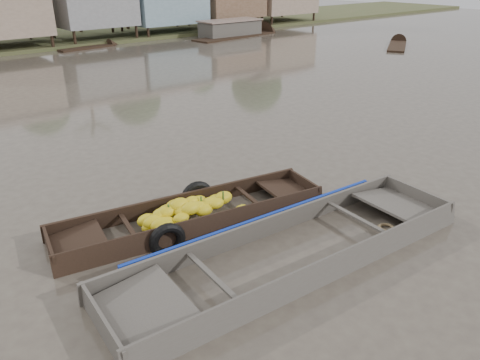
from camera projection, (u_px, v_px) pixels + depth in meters
ground at (260, 251)px, 9.46m from camera, size 120.00×120.00×0.00m
banana_boat at (188, 216)px, 10.41m from camera, size 6.36×2.61×0.86m
viewer_boat at (293, 255)px, 9.23m from camera, size 7.96×2.68×0.63m
distant_boats at (169, 42)px, 33.57m from camera, size 47.77×15.73×1.38m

